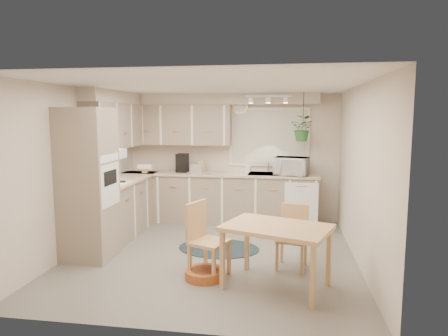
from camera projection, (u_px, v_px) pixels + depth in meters
The scene contains 35 objects.
floor at pixel (213, 255), 5.75m from camera, with size 4.20×4.20×0.00m, color slate.
ceiling at pixel (212, 85), 5.45m from camera, with size 4.20×4.20×0.00m, color silver.
wall_back at pixel (232, 157), 7.66m from camera, with size 4.00×0.04×2.40m, color beige.
wall_front at pixel (169, 205), 3.54m from camera, with size 4.00×0.04×2.40m, color beige.
wall_left at pixel (79, 170), 5.90m from camera, with size 0.04×4.20×2.40m, color beige.
wall_right at pixel (360, 176), 5.30m from camera, with size 0.04×4.20×2.40m, color beige.
base_cab_left at pixel (124, 207), 6.81m from camera, with size 0.60×1.85×0.90m, color gray.
base_cab_back at pixel (219, 199), 7.49m from camera, with size 3.60×0.60×0.90m, color gray.
counter_left at pixel (124, 180), 6.75m from camera, with size 0.64×1.89×0.04m, color #CAAB93.
counter_back at pixel (219, 174), 7.42m from camera, with size 3.64×0.64×0.04m, color #CAAB93.
oven_stack at pixel (88, 184), 5.50m from camera, with size 0.65×0.65×2.10m, color gray.
wall_oven_face at pixel (110, 185), 5.46m from camera, with size 0.02×0.56×0.58m, color silver.
upper_cab_left at pixel (117, 126), 6.78m from camera, with size 0.35×2.00×0.75m, color gray.
upper_cab_back at pixel (179, 125), 7.56m from camera, with size 2.00×0.35×0.75m, color gray.
soffit_left at pixel (115, 97), 6.72m from camera, with size 0.30×2.00×0.20m, color beige.
soffit_back at pixel (220, 99), 7.40m from camera, with size 3.60×0.30×0.20m, color beige.
cooktop at pixel (109, 184), 6.18m from camera, with size 0.52×0.58×0.02m, color silver.
range_hood at pixel (107, 155), 6.13m from camera, with size 0.40×0.60×0.14m, color silver.
window_blinds at pixel (269, 137), 7.47m from camera, with size 1.40×0.02×1.00m, color silver.
window_frame at pixel (269, 137), 7.48m from camera, with size 1.50×0.02×1.10m, color silver.
sink at pixel (268, 176), 7.30m from camera, with size 0.70×0.48×0.10m, color #A2A4A9.
dishwasher_front at pixel (301, 206), 6.96m from camera, with size 0.58×0.01×0.83m, color silver.
track_light_bar at pixel (268, 96), 6.87m from camera, with size 0.80×0.04×0.04m, color silver.
wall_clock at pixel (240, 106), 7.48m from camera, with size 0.30×0.30×0.03m, color #DFB94E.
dining_table at pixel (276, 257), 4.61m from camera, with size 1.17×0.78×0.74m, color tan.
chair_left at pixel (209, 240), 4.92m from camera, with size 0.43×0.43×0.93m, color tan.
chair_back at pixel (292, 238), 5.18m from camera, with size 0.39×0.39×0.83m, color tan.
braided_rug at pixel (219, 248), 6.02m from camera, with size 1.23×0.92×0.01m, color black.
pet_bed at pixel (205, 274), 4.90m from camera, with size 0.48×0.48×0.11m, color #BF7126.
microwave at pixel (291, 164), 7.11m from camera, with size 0.58×0.32×0.39m, color silver.
soap_bottle at pixel (248, 170), 7.49m from camera, with size 0.08×0.19×0.09m, color silver.
hanging_plant at pixel (303, 131), 7.00m from camera, with size 0.40×0.45×0.35m, color #275D25.
coffee_maker at pixel (182, 163), 7.51m from camera, with size 0.20×0.24×0.35m, color black.
toaster at pixel (197, 168), 7.50m from camera, with size 0.25×0.14×0.15m, color #A2A4A9.
knife_block at pixel (202, 166), 7.51m from camera, with size 0.10×0.10×0.23m, color tan.
Camera 1 is at (1.01, -5.46, 1.97)m, focal length 32.00 mm.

